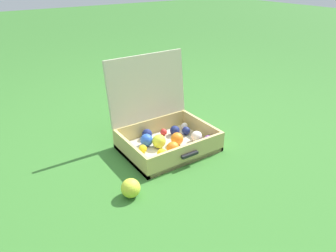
# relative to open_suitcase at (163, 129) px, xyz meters

# --- Properties ---
(ground_plane) EXTENTS (16.00, 16.00, 0.00)m
(ground_plane) POSITION_rel_open_suitcase_xyz_m (-0.02, -0.13, -0.11)
(ground_plane) COLOR #336B28
(open_suitcase) EXTENTS (0.54, 0.50, 0.54)m
(open_suitcase) POSITION_rel_open_suitcase_xyz_m (0.00, 0.00, 0.00)
(open_suitcase) COLOR beige
(open_suitcase) RESTS_ON ground
(stray_ball_on_grass) EXTENTS (0.10, 0.10, 0.10)m
(stray_ball_on_grass) POSITION_rel_open_suitcase_xyz_m (-0.41, -0.33, -0.06)
(stray_ball_on_grass) COLOR #CCDB38
(stray_ball_on_grass) RESTS_ON ground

